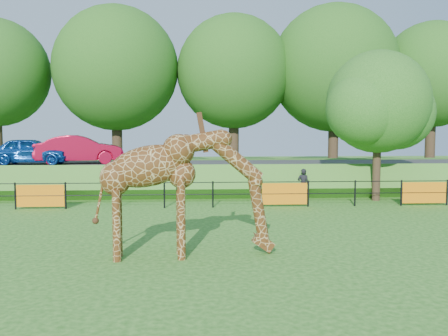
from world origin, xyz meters
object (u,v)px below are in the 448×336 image
at_px(car_blue, 31,151).
at_px(car_red, 80,149).
at_px(giraffe, 186,193).
at_px(tree_east, 380,106).
at_px(visitor, 303,184).

height_order(car_blue, car_red, car_red).
distance_m(car_blue, car_red, 2.44).
height_order(giraffe, tree_east, tree_east).
bearing_deg(car_red, tree_east, -116.53).
xyz_separation_m(giraffe, car_blue, (-8.19, 13.64, 0.47)).
distance_m(car_blue, tree_east, 17.42).
distance_m(car_red, visitor, 11.83).
relative_size(giraffe, tree_east, 0.68).
relative_size(car_blue, car_red, 0.89).
distance_m(giraffe, visitor, 11.06).
relative_size(giraffe, car_blue, 1.14).
relative_size(visitor, tree_east, 0.21).
distance_m(car_red, tree_east, 15.18).
bearing_deg(visitor, car_blue, 3.91).
distance_m(car_blue, visitor, 14.02).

